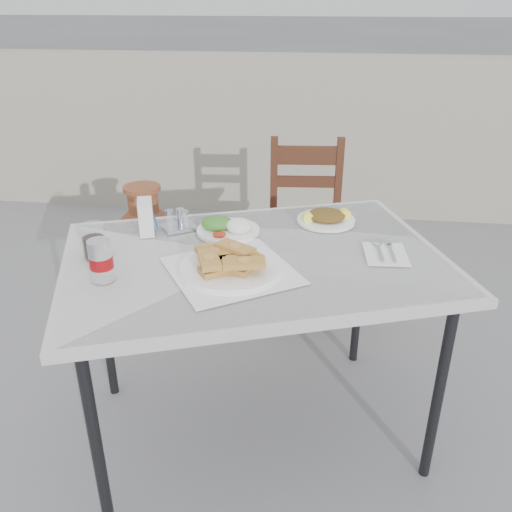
# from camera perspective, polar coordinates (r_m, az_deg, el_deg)

# --- Properties ---
(ground) EXTENTS (80.00, 80.00, 0.00)m
(ground) POSITION_cam_1_polar(r_m,az_deg,el_deg) (2.37, -4.49, -16.98)
(ground) COLOR #5F6062
(ground) RESTS_ON ground
(cafe_table) EXTENTS (1.52, 1.26, 0.79)m
(cafe_table) POSITION_cam_1_polar(r_m,az_deg,el_deg) (1.90, -0.14, -1.43)
(cafe_table) COLOR black
(cafe_table) RESTS_ON ground
(pide_plate) EXTENTS (0.52, 0.52, 0.08)m
(pide_plate) POSITION_cam_1_polar(r_m,az_deg,el_deg) (1.76, -2.65, -0.56)
(pide_plate) COLOR white
(pide_plate) RESTS_ON cafe_table
(salad_rice_plate) EXTENTS (0.24, 0.24, 0.06)m
(salad_rice_plate) POSITION_cam_1_polar(r_m,az_deg,el_deg) (2.05, -3.03, 3.08)
(salad_rice_plate) COLOR white
(salad_rice_plate) RESTS_ON cafe_table
(salad_chopped_plate) EXTENTS (0.23, 0.23, 0.05)m
(salad_chopped_plate) POSITION_cam_1_polar(r_m,az_deg,el_deg) (2.16, 7.40, 4.07)
(salad_chopped_plate) COLOR white
(salad_chopped_plate) RESTS_ON cafe_table
(soda_can) EXTENTS (0.08, 0.08, 0.13)m
(soda_can) POSITION_cam_1_polar(r_m,az_deg,el_deg) (1.76, -16.00, -0.44)
(soda_can) COLOR silver
(soda_can) RESTS_ON cafe_table
(cola_glass) EXTENTS (0.08, 0.08, 0.12)m
(cola_glass) POSITION_cam_1_polar(r_m,az_deg,el_deg) (1.93, -16.71, 1.39)
(cola_glass) COLOR white
(cola_glass) RESTS_ON cafe_table
(napkin_holder) EXTENTS (0.09, 0.12, 0.13)m
(napkin_holder) POSITION_cam_1_polar(r_m,az_deg,el_deg) (2.07, -11.51, 4.05)
(napkin_holder) COLOR white
(napkin_holder) RESTS_ON cafe_table
(condiment_caddy) EXTENTS (0.15, 0.14, 0.08)m
(condiment_caddy) POSITION_cam_1_polar(r_m,az_deg,el_deg) (2.09, -8.11, 3.56)
(condiment_caddy) COLOR silver
(condiment_caddy) RESTS_ON cafe_table
(cutlery_napkin) EXTENTS (0.15, 0.20, 0.01)m
(cutlery_napkin) POSITION_cam_1_polar(r_m,az_deg,el_deg) (1.94, 13.37, 0.44)
(cutlery_napkin) COLOR white
(cutlery_napkin) RESTS_ON cafe_table
(chair) EXTENTS (0.44, 0.44, 0.93)m
(chair) POSITION_cam_1_polar(r_m,az_deg,el_deg) (2.93, 5.23, 3.20)
(chair) COLOR #33190E
(chair) RESTS_ON ground
(terracotta_urn) EXTENTS (0.39, 0.39, 0.68)m
(terracotta_urn) POSITION_cam_1_polar(r_m,az_deg,el_deg) (3.11, -11.35, 0.89)
(terracotta_urn) COLOR brown
(terracotta_urn) RESTS_ON ground
(back_wall) EXTENTS (6.00, 0.25, 1.20)m
(back_wall) POSITION_cam_1_polar(r_m,az_deg,el_deg) (4.33, 1.81, 12.55)
(back_wall) COLOR gray
(back_wall) RESTS_ON ground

